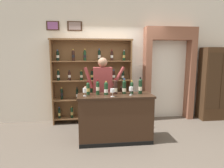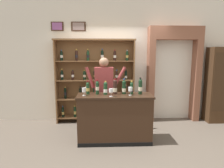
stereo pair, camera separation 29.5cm
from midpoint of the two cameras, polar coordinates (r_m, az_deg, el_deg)
The scene contains 17 objects.
ground_plane at distance 4.16m, azimuth 0.85°, elevation -16.56°, with size 14.00×14.00×0.02m, color brown.
back_wall at distance 5.21m, azimuth -1.23°, elevation 8.52°, with size 12.00×0.19×3.49m.
wine_shelf at distance 5.00m, azimuth -7.60°, elevation 1.34°, with size 2.05×0.31×2.15m.
archway_doorway at distance 5.44m, azimuth 14.75°, elevation 4.77°, with size 1.38×0.45×2.48m.
side_cabinet at distance 5.87m, azimuth 27.23°, elevation 0.05°, with size 0.85×0.41×1.95m.
tasting_counter at distance 3.96m, azimuth -1.16°, elevation -10.17°, with size 1.50×0.54×0.97m.
shopkeeper at distance 4.35m, azimuth -4.68°, elevation -0.63°, with size 0.94×0.22×1.70m.
tasting_bottle_brunello at distance 3.88m, azimuth -9.30°, elevation -1.27°, with size 0.07×0.07×0.28m.
tasting_bottle_chianti at distance 3.86m, azimuth -6.45°, elevation -1.04°, with size 0.07×0.07×0.30m.
tasting_bottle_prosecco at distance 3.83m, azimuth -3.98°, elevation -1.30°, with size 0.08×0.08×0.27m.
tasting_bottle_bianco at distance 3.88m, azimuth -1.17°, elevation -0.86°, with size 0.08×0.08×0.32m.
tasting_bottle_super_tuscan at distance 3.92m, azimuth 1.50°, elevation -0.91°, with size 0.08×0.08×0.32m.
tasting_bottle_riserva at distance 3.93m, azimuth 3.75°, elevation -1.11°, with size 0.07×0.07×0.27m.
tasting_bottle_rosso at distance 3.93m, azimuth 6.31°, elevation -0.67°, with size 0.08×0.08×0.34m.
wine_glass_spare at distance 3.64m, azimuth -2.20°, elevation -2.10°, with size 0.08×0.08×0.15m.
wine_glass_center at distance 3.79m, azimuth 3.47°, elevation -1.53°, with size 0.08×0.08×0.17m.
wine_glass_left at distance 3.76m, azimuth -10.35°, elevation -1.96°, with size 0.07×0.07×0.16m.
Camera 1 is at (-0.64, -3.72, 1.77)m, focal length 30.76 mm.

